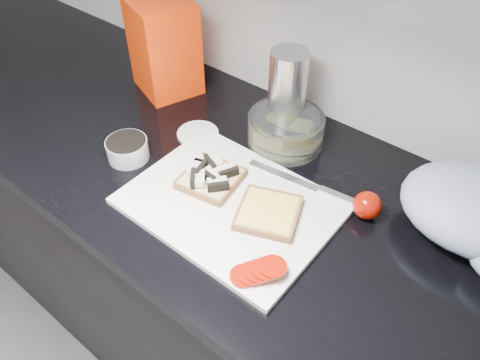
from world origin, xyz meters
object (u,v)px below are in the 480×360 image
steel_canister (287,93)px  cutting_board (231,204)px  glass_bowl (286,130)px  bread_bag (164,47)px

steel_canister → cutting_board: bearing=-77.5°
cutting_board → glass_bowl: (-0.03, 0.23, 0.03)m
cutting_board → steel_canister: bearing=102.5°
bread_bag → steel_canister: bearing=26.8°
bread_bag → cutting_board: bearing=-9.7°
cutting_board → bread_bag: bread_bag is taller
steel_canister → glass_bowl: bearing=-53.5°
glass_bowl → steel_canister: size_ratio=0.85×
cutting_board → glass_bowl: glass_bowl is taller
glass_bowl → bread_bag: bread_bag is taller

